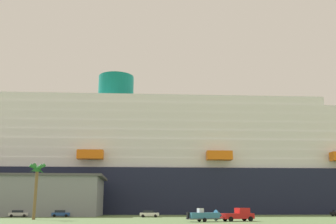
# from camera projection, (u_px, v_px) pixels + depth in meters

# --- Properties ---
(ground_plane) EXTENTS (600.00, 600.00, 0.00)m
(ground_plane) POSITION_uv_depth(u_px,v_px,m) (182.00, 215.00, 111.47)
(ground_plane) COLOR #567042
(cruise_ship) EXTENTS (275.54, 55.75, 59.51)m
(cruise_ship) POSITION_uv_depth(u_px,v_px,m) (213.00, 169.00, 142.10)
(cruise_ship) COLOR #191E38
(cruise_ship) RESTS_ON ground_plane
(terminal_building) EXTENTS (53.27, 23.57, 10.39)m
(terminal_building) POSITION_uv_depth(u_px,v_px,m) (4.00, 196.00, 103.73)
(terminal_building) COLOR gray
(terminal_building) RESTS_ON ground_plane
(pickup_truck) EXTENTS (5.90, 3.24, 2.20)m
(pickup_truck) POSITION_uv_depth(u_px,v_px,m) (238.00, 215.00, 66.62)
(pickup_truck) COLOR red
(pickup_truck) RESTS_ON ground_plane
(small_boat_on_trailer) EXTENTS (6.97, 3.22, 2.15)m
(small_boat_on_trailer) POSITION_uv_depth(u_px,v_px,m) (207.00, 216.00, 64.57)
(small_boat_on_trailer) COLOR #595960
(small_boat_on_trailer) RESTS_ON ground_plane
(palm_tree) EXTENTS (3.34, 3.12, 10.70)m
(palm_tree) POSITION_uv_depth(u_px,v_px,m) (37.00, 175.00, 76.68)
(palm_tree) COLOR brown
(palm_tree) RESTS_ON ground_plane
(parked_car_silver_sedan) EXTENTS (4.57, 2.14, 1.58)m
(parked_car_silver_sedan) POSITION_uv_depth(u_px,v_px,m) (19.00, 213.00, 94.05)
(parked_car_silver_sedan) COLOR silver
(parked_car_silver_sedan) RESTS_ON ground_plane
(parked_car_blue_suv) EXTENTS (4.59, 2.76, 1.58)m
(parked_car_blue_suv) POSITION_uv_depth(u_px,v_px,m) (61.00, 213.00, 94.94)
(parked_car_blue_suv) COLOR #264C99
(parked_car_blue_suv) RESTS_ON ground_plane
(parked_car_white_van) EXTENTS (4.63, 2.60, 1.58)m
(parked_car_white_van) POSITION_uv_depth(u_px,v_px,m) (149.00, 214.00, 91.56)
(parked_car_white_van) COLOR white
(parked_car_white_van) RESTS_ON ground_plane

